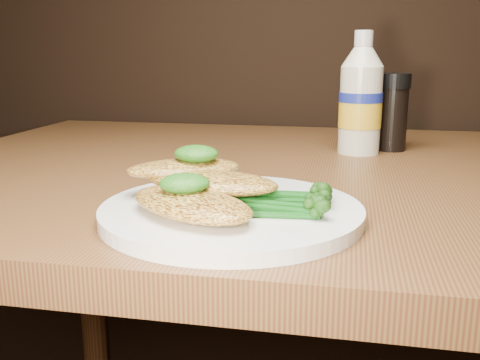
# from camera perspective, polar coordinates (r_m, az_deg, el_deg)

# --- Properties ---
(plate) EXTENTS (0.26, 0.26, 0.01)m
(plate) POSITION_cam_1_polar(r_m,az_deg,el_deg) (0.54, -0.89, -3.33)
(plate) COLOR white
(plate) RESTS_ON dining_table
(chicken_front) EXTENTS (0.16, 0.14, 0.02)m
(chicken_front) POSITION_cam_1_polar(r_m,az_deg,el_deg) (0.50, -5.10, -2.48)
(chicken_front) COLOR gold
(chicken_front) RESTS_ON plate
(chicken_mid) EXTENTS (0.15, 0.09, 0.02)m
(chicken_mid) POSITION_cam_1_polar(r_m,az_deg,el_deg) (0.55, -2.95, -0.21)
(chicken_mid) COLOR gold
(chicken_mid) RESTS_ON plate
(chicken_back) EXTENTS (0.14, 0.11, 0.02)m
(chicken_back) POSITION_cam_1_polar(r_m,az_deg,el_deg) (0.58, -5.88, 1.20)
(chicken_back) COLOR gold
(chicken_back) RESTS_ON plate
(pesto_front) EXTENTS (0.06, 0.06, 0.02)m
(pesto_front) POSITION_cam_1_polar(r_m,az_deg,el_deg) (0.51, -5.81, -0.34)
(pesto_front) COLOR #0F3608
(pesto_front) RESTS_ON chicken_front
(pesto_back) EXTENTS (0.06, 0.06, 0.02)m
(pesto_back) POSITION_cam_1_polar(r_m,az_deg,el_deg) (0.58, -4.58, 2.74)
(pesto_back) COLOR #0F3608
(pesto_back) RESTS_ON chicken_back
(broccolini_bundle) EXTENTS (0.14, 0.12, 0.02)m
(broccolini_bundle) POSITION_cam_1_polar(r_m,az_deg,el_deg) (0.53, 3.58, -1.87)
(broccolini_bundle) COLOR #125314
(broccolini_bundle) RESTS_ON plate
(mayo_bottle) EXTENTS (0.08, 0.08, 0.19)m
(mayo_bottle) POSITION_cam_1_polar(r_m,az_deg,el_deg) (0.88, 12.49, 8.83)
(mayo_bottle) COLOR #EAE5C6
(mayo_bottle) RESTS_ON dining_table
(pepper_grinder) EXTENTS (0.06, 0.06, 0.12)m
(pepper_grinder) POSITION_cam_1_polar(r_m,az_deg,el_deg) (0.93, 15.62, 6.82)
(pepper_grinder) COLOR black
(pepper_grinder) RESTS_ON dining_table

